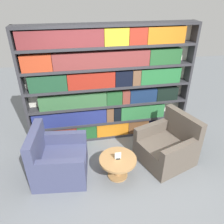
% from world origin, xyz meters
% --- Properties ---
extents(ground_plane, '(14.00, 14.00, 0.00)m').
position_xyz_m(ground_plane, '(0.00, 0.00, 0.00)').
color(ground_plane, slate).
extents(bookshelf, '(3.37, 0.30, 2.40)m').
position_xyz_m(bookshelf, '(-0.03, 1.51, 1.19)').
color(bookshelf, silver).
rests_on(bookshelf, ground_plane).
extents(armchair_left, '(0.99, 0.98, 0.93)m').
position_xyz_m(armchair_left, '(-1.11, 0.49, 0.30)').
color(armchair_left, '#42476B').
rests_on(armchair_left, ground_plane).
extents(armchair_right, '(1.13, 1.12, 0.93)m').
position_xyz_m(armchair_right, '(0.93, 0.50, 0.30)').
color(armchair_right, brown).
rests_on(armchair_right, ground_plane).
extents(coffee_table, '(0.65, 0.65, 0.39)m').
position_xyz_m(coffee_table, '(-0.09, 0.26, 0.28)').
color(coffee_table, '#AD7F4C').
rests_on(coffee_table, ground_plane).
extents(table_sign, '(0.11, 0.06, 0.13)m').
position_xyz_m(table_sign, '(-0.09, 0.26, 0.45)').
color(table_sign, black).
rests_on(table_sign, coffee_table).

